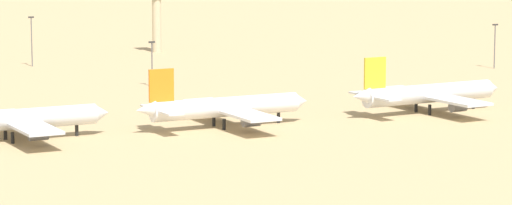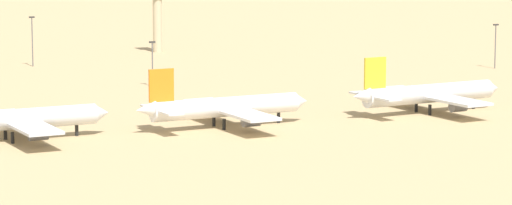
# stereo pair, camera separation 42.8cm
# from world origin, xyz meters

# --- Properties ---
(ground) EXTENTS (4000.00, 4000.00, 0.00)m
(ground) POSITION_xyz_m (0.00, 0.00, 0.00)
(ground) COLOR tan
(parked_jet_navy_1) EXTENTS (42.35, 35.79, 13.98)m
(parked_jet_navy_1) POSITION_xyz_m (-49.28, 0.94, 4.58)
(parked_jet_navy_1) COLOR silver
(parked_jet_navy_1) RESTS_ON ground
(parked_jet_orange_2) EXTENTS (42.88, 36.21, 14.16)m
(parked_jet_orange_2) POSITION_xyz_m (-2.02, 0.74, 4.64)
(parked_jet_orange_2) COLOR white
(parked_jet_orange_2) RESTS_ON ground
(parked_jet_yellow_3) EXTENTS (43.72, 37.09, 14.44)m
(parked_jet_yellow_3) POSITION_xyz_m (51.27, 2.43, 4.73)
(parked_jet_yellow_3) COLOR silver
(parked_jet_yellow_3) RESTS_ON ground
(control_tower) EXTENTS (5.20, 5.20, 25.76)m
(control_tower) POSITION_xyz_m (33.23, 162.73, 15.55)
(control_tower) COLOR #C6B793
(control_tower) RESTS_ON ground
(light_pole_west) EXTENTS (1.80, 0.50, 14.11)m
(light_pole_west) POSITION_xyz_m (117.26, 75.61, 8.24)
(light_pole_west) COLOR #59595E
(light_pole_west) RESTS_ON ground
(light_pole_mid) EXTENTS (1.80, 0.50, 12.86)m
(light_pole_mid) POSITION_xyz_m (3.85, 73.90, 7.59)
(light_pole_mid) COLOR #59595E
(light_pole_mid) RESTS_ON ground
(light_pole_east) EXTENTS (1.80, 0.50, 16.04)m
(light_pole_east) POSITION_xyz_m (-17.08, 135.69, 9.24)
(light_pole_east) COLOR #59595E
(light_pole_east) RESTS_ON ground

